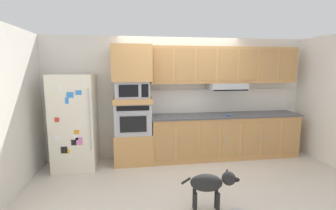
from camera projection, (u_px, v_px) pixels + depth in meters
name	position (u px, v px, depth m)	size (l,w,h in m)	color
ground_plane	(191.00, 174.00, 4.38)	(9.60, 9.60, 0.00)	beige
back_kitchen_wall	(179.00, 97.00, 5.28)	(6.20, 0.12, 2.50)	silver
side_panel_left	(14.00, 109.00, 3.77)	(0.12, 7.10, 2.50)	silver
side_panel_right	(336.00, 101.00, 4.63)	(0.12, 7.10, 2.50)	white
refrigerator	(75.00, 122.00, 4.60)	(0.76, 0.73, 1.76)	silver
oven_base_cabinet	(134.00, 147.00, 4.92)	(0.74, 0.62, 0.60)	tan
built_in_oven	(133.00, 118.00, 4.83)	(0.70, 0.62, 0.60)	#A8AAAF
appliance_mid_shelf	(133.00, 100.00, 4.78)	(0.74, 0.62, 0.10)	tan
microwave	(132.00, 90.00, 4.74)	(0.64, 0.54, 0.32)	#A8AAAF
appliance_upper_cabinet	(132.00, 63.00, 4.67)	(0.74, 0.62, 0.68)	tan
lower_cabinet_run	(225.00, 137.00, 5.19)	(3.08, 0.63, 0.88)	tan
countertop_slab	(225.00, 115.00, 5.12)	(3.12, 0.64, 0.04)	#4C4C51
backsplash_panel	(221.00, 100.00, 5.36)	(3.12, 0.02, 0.50)	silver
upper_cabinet_with_hood	(225.00, 66.00, 5.09)	(3.08, 0.48, 0.88)	tan
screwdriver	(229.00, 115.00, 4.95)	(0.16, 0.17, 0.03)	blue
dog	(211.00, 183.00, 3.21)	(0.76, 0.30, 0.56)	black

